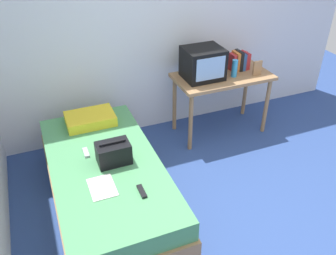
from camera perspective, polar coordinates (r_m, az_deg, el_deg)
ground_plane at (r=3.52m, az=10.85°, el=-15.20°), size 8.00×8.00×0.00m
wall_back at (r=4.35m, az=-1.52°, el=15.70°), size 5.20×0.10×2.60m
bed at (r=3.53m, az=-9.54°, el=-8.94°), size 1.00×2.00×0.53m
desk at (r=4.43m, az=8.55°, el=7.00°), size 1.16×0.60×0.78m
tv at (r=4.22m, az=5.53°, el=10.06°), size 0.44×0.39×0.36m
water_bottle at (r=4.33m, az=10.47°, el=9.18°), size 0.07×0.07×0.21m
book_row at (r=4.53m, az=11.19°, el=10.28°), size 0.24×0.16×0.24m
picture_frame at (r=4.44m, az=13.93°, el=9.12°), size 0.11×0.02×0.17m
pillow at (r=3.93m, az=-12.18°, el=1.35°), size 0.51×0.35×0.11m
handbag at (r=3.30m, az=-8.61°, el=-4.00°), size 0.30×0.20×0.23m
magazine at (r=3.10m, az=-10.36°, el=-9.27°), size 0.21×0.29×0.01m
remote_dark at (r=3.02m, az=-4.16°, el=-10.02°), size 0.04×0.16×0.02m
remote_silver at (r=3.50m, az=-12.83°, el=-3.87°), size 0.04×0.14×0.02m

